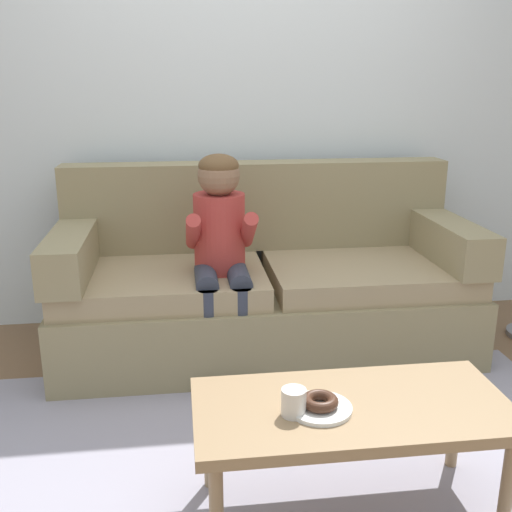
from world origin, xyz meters
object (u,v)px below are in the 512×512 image
at_px(mug, 294,402).
at_px(donut, 320,401).
at_px(couch, 264,286).
at_px(toy_controller, 424,414).
at_px(person_child, 221,242).
at_px(coffee_table, 352,416).

bearing_deg(mug, donut, 10.60).
height_order(couch, mug, couch).
bearing_deg(mug, couch, 85.53).
relative_size(donut, toy_controller, 0.53).
xyz_separation_m(person_child, donut, (0.23, -1.20, -0.22)).
xyz_separation_m(couch, toy_controller, (0.59, -0.86, -0.33)).
bearing_deg(donut, mug, -169.40).
xyz_separation_m(person_child, toy_controller, (0.84, -0.64, -0.65)).
xyz_separation_m(donut, mug, (-0.09, -0.02, 0.01)).
distance_m(couch, toy_controller, 1.09).
relative_size(person_child, toy_controller, 4.87).
bearing_deg(coffee_table, mug, -168.60).
bearing_deg(toy_controller, coffee_table, -106.83).
distance_m(mug, toy_controller, 1.01).
distance_m(couch, person_child, 0.46).
height_order(couch, coffee_table, couch).
bearing_deg(person_child, couch, 40.44).
bearing_deg(toy_controller, person_child, 169.13).
bearing_deg(donut, toy_controller, 41.91).
xyz_separation_m(donut, toy_controller, (0.61, 0.55, -0.43)).
xyz_separation_m(couch, coffee_table, (0.10, -1.38, 0.02)).
bearing_deg(coffee_table, couch, 93.94).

